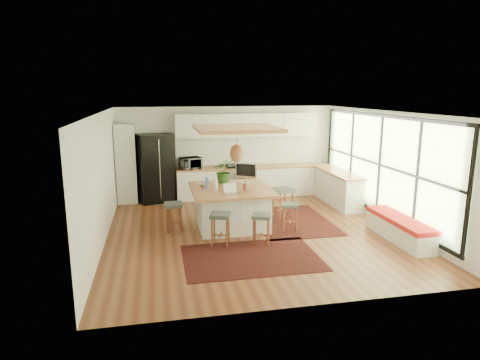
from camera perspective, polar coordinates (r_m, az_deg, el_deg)
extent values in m
plane|color=#602C1B|center=(9.65, 1.77, -6.97)|extent=(7.00, 7.00, 0.00)
plane|color=white|center=(9.13, 1.88, 9.27)|extent=(7.00, 7.00, 0.00)
plane|color=white|center=(12.68, -1.83, 3.92)|extent=(6.50, 0.00, 6.50)
plane|color=white|center=(6.04, 9.51, -5.38)|extent=(6.50, 0.00, 6.50)
plane|color=white|center=(9.12, -18.46, 0.09)|extent=(0.00, 7.00, 7.00)
plane|color=white|center=(10.52, 19.33, 1.56)|extent=(0.00, 7.00, 7.00)
cube|color=white|center=(12.25, -15.30, 2.15)|extent=(0.55, 0.60, 2.25)
cube|color=white|center=(12.63, 0.91, -0.30)|extent=(4.20, 0.60, 0.88)
cube|color=#AB633C|center=(12.54, 0.91, 1.76)|extent=(4.24, 0.64, 0.05)
cube|color=white|center=(12.76, 0.63, 3.98)|extent=(4.20, 0.02, 0.80)
cube|color=white|center=(12.52, 0.79, 7.51)|extent=(4.20, 0.34, 0.70)
cube|color=white|center=(12.28, 13.02, -0.97)|extent=(0.60, 2.50, 0.88)
cube|color=#AB633C|center=(12.19, 13.12, 1.14)|extent=(0.64, 2.54, 0.05)
cube|color=black|center=(8.16, 1.51, -10.56)|extent=(2.60, 1.80, 0.01)
cube|color=black|center=(10.42, 7.02, -5.57)|extent=(1.80, 2.60, 0.01)
imported|color=#A5A5AA|center=(12.22, -6.75, 2.48)|extent=(0.68, 0.53, 0.41)
imported|color=#1E4C19|center=(10.27, -2.20, 0.93)|extent=(0.58, 0.63, 0.46)
imported|color=white|center=(10.02, -5.09, -0.59)|extent=(0.26, 0.26, 0.05)
cylinder|color=blue|center=(9.70, -4.51, -0.60)|extent=(0.07, 0.07, 0.19)
cylinder|color=white|center=(9.47, -3.42, -0.88)|extent=(0.07, 0.07, 0.19)
cylinder|color=brown|center=(9.44, 0.62, -0.91)|extent=(0.07, 0.07, 0.19)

